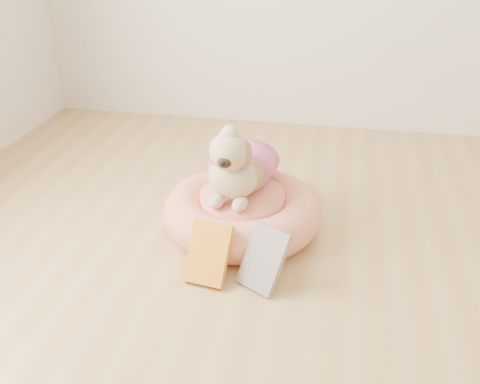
% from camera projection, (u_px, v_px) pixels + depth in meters
% --- Properties ---
extents(pet_bed, '(0.65, 0.65, 0.17)m').
position_uv_depth(pet_bed, '(242.00, 211.00, 2.19)').
color(pet_bed, '#FF7C63').
rests_on(pet_bed, floor).
extents(dog, '(0.35, 0.48, 0.33)m').
position_uv_depth(dog, '(240.00, 153.00, 2.09)').
color(dog, brown).
rests_on(dog, pet_bed).
extents(book_yellow, '(0.17, 0.17, 0.20)m').
position_uv_depth(book_yellow, '(208.00, 253.00, 1.89)').
color(book_yellow, yellow).
rests_on(book_yellow, floor).
extents(book_white, '(0.20, 0.19, 0.21)m').
position_uv_depth(book_white, '(264.00, 259.00, 1.85)').
color(book_white, white).
rests_on(book_white, floor).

